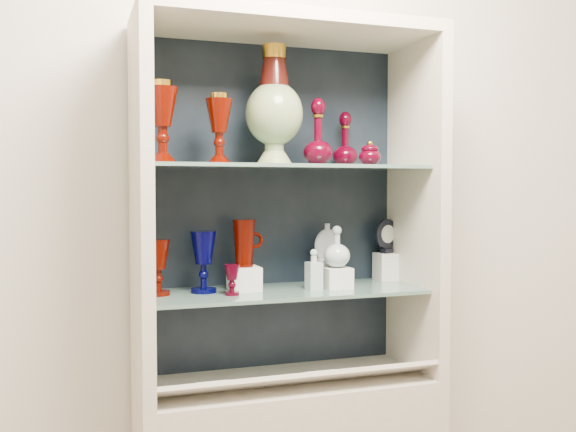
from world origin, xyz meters
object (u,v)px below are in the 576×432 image
object	(u,v)px
pedestal_lamp_right	(162,122)
ruby_decanter_a	(318,128)
cameo_medallion	(387,236)
ruby_goblet_small	(232,280)
ruby_goblet_tall	(158,267)
clear_round_decanter	(337,248)
cobalt_goblet	(203,262)
clear_square_bottle	(314,269)
ruby_decanter_b	(345,138)
flat_flask	(327,241)
lidded_bowl	(370,153)
enamel_urn	(274,105)
ruby_pitcher	(244,243)
pedestal_lamp_left	(219,129)

from	to	relation	value
pedestal_lamp_right	ruby_decanter_a	bearing A→B (deg)	4.42
ruby_decanter_a	cameo_medallion	xyz separation A→B (m)	(0.32, 0.12, -0.38)
ruby_goblet_small	cameo_medallion	bearing A→B (deg)	13.60
ruby_goblet_tall	clear_round_decanter	bearing A→B (deg)	-3.97
cobalt_goblet	clear_square_bottle	xyz separation A→B (m)	(0.36, -0.06, -0.03)
cameo_medallion	ruby_goblet_tall	bearing A→B (deg)	166.30
cameo_medallion	clear_square_bottle	bearing A→B (deg)	-177.61
ruby_decanter_b	flat_flask	distance (m)	0.38
ruby_goblet_tall	cameo_medallion	size ratio (longest dim) A/B	1.36
ruby_goblet_small	flat_flask	distance (m)	0.42
lidded_bowl	pedestal_lamp_right	bearing A→B (deg)	178.99
enamel_urn	ruby_goblet_tall	size ratio (longest dim) A/B	2.20
lidded_bowl	clear_round_decanter	size ratio (longest dim) A/B	0.62
clear_square_bottle	lidded_bowl	bearing A→B (deg)	-12.44
ruby_decanter_a	cobalt_goblet	world-z (taller)	ruby_decanter_a
ruby_pitcher	clear_square_bottle	bearing A→B (deg)	-12.65
flat_flask	cobalt_goblet	bearing A→B (deg)	-167.86
enamel_urn	clear_square_bottle	xyz separation A→B (m)	(0.13, -0.03, -0.55)
enamel_urn	cobalt_goblet	bearing A→B (deg)	171.66
lidded_bowl	ruby_goblet_small	world-z (taller)	lidded_bowl
clear_square_bottle	clear_round_decanter	bearing A→B (deg)	8.42
pedestal_lamp_right	enamel_urn	bearing A→B (deg)	8.61
ruby_decanter_a	ruby_pitcher	world-z (taller)	ruby_decanter_a
flat_flask	clear_round_decanter	size ratio (longest dim) A/B	0.96
enamel_urn	clear_round_decanter	world-z (taller)	enamel_urn
enamel_urn	cameo_medallion	distance (m)	0.66
clear_square_bottle	cameo_medallion	bearing A→B (deg)	21.39
pedestal_lamp_right	clear_round_decanter	bearing A→B (deg)	4.04
pedestal_lamp_right	cameo_medallion	size ratio (longest dim) A/B	1.90
cobalt_goblet	ruby_goblet_tall	bearing A→B (deg)	-177.19
ruby_decanter_b	ruby_goblet_tall	world-z (taller)	ruby_decanter_b
ruby_decanter_b	cobalt_goblet	size ratio (longest dim) A/B	1.03
pedestal_lamp_right	lidded_bowl	size ratio (longest dim) A/B	2.95
ruby_decanter_a	clear_square_bottle	world-z (taller)	ruby_decanter_a
ruby_goblet_small	ruby_pitcher	distance (m)	0.15
pedestal_lamp_left	lidded_bowl	bearing A→B (deg)	-4.36
enamel_urn	ruby_goblet_small	size ratio (longest dim) A/B	4.02
ruby_decanter_b	clear_round_decanter	world-z (taller)	ruby_decanter_b
clear_square_bottle	ruby_goblet_tall	bearing A→B (deg)	173.87
ruby_pitcher	flat_flask	xyz separation A→B (m)	(0.32, 0.05, -0.00)
ruby_goblet_tall	ruby_pitcher	bearing A→B (deg)	0.76
pedestal_lamp_left	ruby_decanter_a	distance (m)	0.34
cobalt_goblet	flat_flask	world-z (taller)	flat_flask
clear_square_bottle	clear_round_decanter	size ratio (longest dim) A/B	1.00
ruby_goblet_tall	ruby_decanter_b	bearing A→B (deg)	5.52
ruby_goblet_small	ruby_decanter_a	bearing A→B (deg)	5.59
ruby_goblet_tall	ruby_goblet_small	bearing A→B (deg)	-18.09
flat_flask	enamel_urn	bearing A→B (deg)	-153.65
clear_square_bottle	pedestal_lamp_left	bearing A→B (deg)	-179.63
enamel_urn	ruby_goblet_small	bearing A→B (deg)	-163.57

